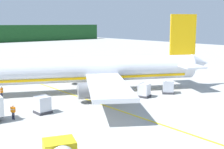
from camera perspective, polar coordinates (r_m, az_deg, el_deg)
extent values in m
cylinder|color=silver|center=(46.37, -5.68, 0.92)|extent=(33.95, 19.39, 3.80)
cone|color=silver|center=(52.53, 16.04, 2.06)|extent=(4.30, 4.31, 3.23)
cube|color=silver|center=(37.95, -0.86, -2.01)|extent=(12.62, 16.08, 0.50)
cylinder|color=slate|center=(40.51, -4.17, -3.02)|extent=(3.84, 3.39, 2.20)
cube|color=silver|center=(55.69, -4.86, 1.72)|extent=(10.07, 16.67, 0.50)
cylinder|color=slate|center=(52.96, -6.34, -0.04)|extent=(3.84, 3.39, 2.20)
cube|color=#F2B20C|center=(50.70, 13.20, 7.31)|extent=(4.10, 2.28, 6.50)
cube|color=silver|center=(51.10, 12.99, 1.99)|extent=(7.48, 10.74, 0.24)
cube|color=#F2B20C|center=(46.54, -5.66, -0.35)|extent=(30.64, 17.62, 0.36)
cylinder|color=black|center=(44.62, -3.26, -3.25)|extent=(1.14, 0.80, 1.10)
cylinder|color=gray|center=(44.44, -3.27, -2.25)|extent=(0.20, 0.20, 0.50)
cylinder|color=black|center=(49.63, -4.30, -1.94)|extent=(1.14, 0.80, 1.10)
cylinder|color=gray|center=(49.48, -4.31, -1.03)|extent=(0.20, 0.20, 0.50)
cube|color=#192333|center=(23.08, -10.23, -12.54)|extent=(1.76, 0.71, 0.94)
cube|color=#333338|center=(46.72, 10.47, -3.31)|extent=(2.47, 2.47, 0.30)
cube|color=#B2B7C1|center=(46.51, 10.51, -2.14)|extent=(2.18, 2.18, 1.65)
cube|color=#B2B7C1|center=(46.34, 9.87, -1.31)|extent=(1.56, 1.54, 0.56)
cube|color=#333338|center=(37.01, -12.85, -6.85)|extent=(1.79, 1.79, 0.30)
cube|color=silver|center=(36.74, -12.91, -5.36)|extent=(1.58, 1.58, 1.70)
cube|color=silver|center=(37.02, -13.35, -4.14)|extent=(1.56, 0.68, 0.56)
cube|color=#333338|center=(43.92, 6.03, -4.04)|extent=(2.09, 2.09, 0.30)
cube|color=silver|center=(43.70, 6.05, -2.80)|extent=(1.84, 1.84, 1.65)
cube|color=silver|center=(43.77, 5.47, -1.87)|extent=(1.58, 1.05, 0.54)
cylinder|color=#191E33|center=(45.48, -19.91, -3.73)|extent=(0.14, 0.14, 0.86)
cylinder|color=#191E33|center=(45.33, -20.02, -3.78)|extent=(0.14, 0.14, 0.86)
cube|color=orange|center=(45.24, -20.02, -2.83)|extent=(0.47, 0.46, 0.65)
cube|color=silver|center=(45.24, -20.02, -2.79)|extent=(0.49, 0.47, 0.06)
sphere|color=tan|center=(45.16, -20.05, -2.28)|extent=(0.23, 0.23, 0.23)
cylinder|color=orange|center=(45.47, -19.87, -2.72)|extent=(0.09, 0.09, 0.61)
cylinder|color=orange|center=(45.01, -20.18, -2.86)|extent=(0.09, 0.09, 0.61)
cylinder|color=#191E33|center=(35.39, -17.93, -7.42)|extent=(0.14, 0.14, 0.81)
cylinder|color=#191E33|center=(35.48, -18.17, -7.39)|extent=(0.14, 0.14, 0.81)
cube|color=orange|center=(35.24, -18.11, -6.30)|extent=(0.43, 0.49, 0.61)
cube|color=silver|center=(35.23, -18.11, -6.25)|extent=(0.45, 0.50, 0.06)
sphere|color=tan|center=(35.13, -18.15, -5.64)|extent=(0.22, 0.22, 0.22)
cylinder|color=orange|center=(35.09, -17.74, -6.29)|extent=(0.09, 0.09, 0.58)
cylinder|color=orange|center=(35.38, -18.48, -6.20)|extent=(0.09, 0.09, 0.58)
cube|color=yellow|center=(41.87, -4.17, -4.90)|extent=(0.30, 60.00, 0.01)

